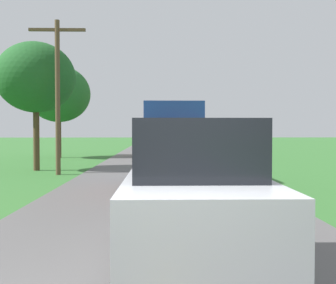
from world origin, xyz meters
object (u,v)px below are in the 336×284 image
(banana_truck_near, at_px, (174,142))
(roadside_tree_near_left, at_px, (59,94))
(utility_pole_roadside, at_px, (58,90))
(banana_truck_far, at_px, (169,136))
(roadside_tree_mid_right, at_px, (36,78))
(following_car, at_px, (193,190))

(banana_truck_near, distance_m, roadside_tree_near_left, 15.86)
(banana_truck_near, distance_m, utility_pole_roadside, 6.12)
(banana_truck_far, xyz_separation_m, roadside_tree_near_left, (-7.47, 0.12, 2.85))
(utility_pole_roadside, bearing_deg, roadside_tree_mid_right, 128.62)
(utility_pole_roadside, bearing_deg, roadside_tree_near_left, 103.69)
(utility_pole_roadside, relative_size, roadside_tree_near_left, 1.03)
(utility_pole_roadside, distance_m, roadside_tree_mid_right, 2.44)
(following_car, bearing_deg, roadside_tree_near_left, 108.15)
(roadside_tree_mid_right, height_order, following_car, roadside_tree_mid_right)
(banana_truck_near, relative_size, banana_truck_far, 1.00)
(banana_truck_far, height_order, roadside_tree_mid_right, roadside_tree_mid_right)
(banana_truck_near, xyz_separation_m, roadside_tree_mid_right, (-6.18, 5.10, 2.82))
(banana_truck_far, xyz_separation_m, following_car, (-0.25, -21.93, -0.40))
(roadside_tree_mid_right, bearing_deg, banana_truck_near, -39.52)
(banana_truck_near, xyz_separation_m, banana_truck_far, (0.18, 13.68, 0.00))
(utility_pole_roadside, bearing_deg, banana_truck_far, 64.72)
(roadside_tree_near_left, distance_m, following_car, 23.43)
(banana_truck_far, distance_m, following_car, 21.94)
(roadside_tree_near_left, bearing_deg, banana_truck_far, -0.91)
(following_car, bearing_deg, banana_truck_near, 89.56)
(banana_truck_near, relative_size, roadside_tree_mid_right, 0.98)
(banana_truck_near, height_order, utility_pole_roadside, utility_pole_roadside)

